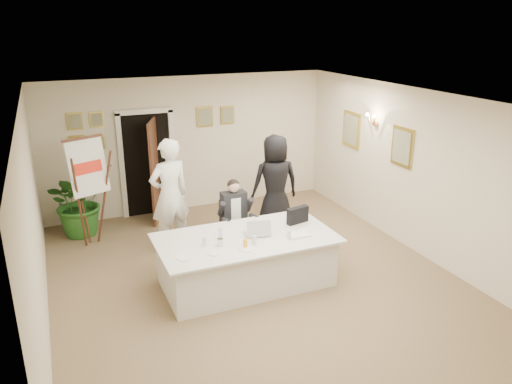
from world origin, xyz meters
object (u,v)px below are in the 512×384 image
object	(u,v)px
laptop	(256,226)
conference_table	(246,260)
seated_man	(235,217)
standing_man	(170,195)
standing_woman	(275,183)
paper_stack	(298,235)
flip_chart	(88,198)
oj_glass	(245,243)
steel_jug	(220,242)
laptop_bag	(298,215)
potted_palm	(79,201)

from	to	relation	value
laptop	conference_table	bearing A→B (deg)	-153.91
seated_man	standing_man	bearing A→B (deg)	138.27
conference_table	standing_man	distance (m)	1.92
laptop	standing_woman	bearing A→B (deg)	69.50
laptop	paper_stack	xyz separation A→B (m)	(0.57, -0.31, -0.12)
flip_chart	paper_stack	xyz separation A→B (m)	(2.77, -2.64, -0.11)
oj_glass	steel_jug	xyz separation A→B (m)	(-0.31, 0.20, -0.01)
seated_man	oj_glass	bearing A→B (deg)	-114.84
standing_woman	steel_jug	size ratio (longest dim) A/B	16.84
oj_glass	steel_jug	world-z (taller)	oj_glass
conference_table	flip_chart	xyz separation A→B (m)	(-2.03, 2.37, 0.51)
paper_stack	standing_woman	bearing A→B (deg)	74.41
seated_man	steel_jug	distance (m)	1.39
steel_jug	laptop_bag	bearing A→B (deg)	13.12
potted_palm	paper_stack	xyz separation A→B (m)	(2.90, -3.23, 0.13)
conference_table	paper_stack	bearing A→B (deg)	-19.55
standing_woman	steel_jug	bearing A→B (deg)	54.33
oj_glass	standing_woman	bearing A→B (deg)	55.54
seated_man	laptop_bag	distance (m)	1.17
flip_chart	steel_jug	size ratio (longest dim) A/B	17.78
flip_chart	laptop	size ratio (longest dim) A/B	5.23
standing_man	potted_palm	distance (m)	1.96
oj_glass	flip_chart	bearing A→B (deg)	124.83
standing_man	laptop	size ratio (longest dim) A/B	5.34
standing_man	flip_chart	bearing A→B (deg)	-43.17
laptop	paper_stack	size ratio (longest dim) A/B	1.14
conference_table	standing_woman	bearing A→B (deg)	53.71
seated_man	standing_woman	distance (m)	1.33
potted_palm	laptop_bag	distance (m)	4.19
potted_palm	laptop_bag	size ratio (longest dim) A/B	3.50
conference_table	standing_woman	world-z (taller)	standing_woman
seated_man	potted_palm	distance (m)	3.05
oj_glass	steel_jug	bearing A→B (deg)	146.78
conference_table	laptop_bag	world-z (taller)	laptop_bag
standing_man	potted_palm	world-z (taller)	standing_man
potted_palm	steel_jug	bearing A→B (deg)	-61.16
flip_chart	standing_woman	xyz separation A→B (m)	(3.35, -0.58, 0.02)
standing_woman	potted_palm	bearing A→B (deg)	-11.84
conference_table	steel_jug	xyz separation A→B (m)	(-0.45, -0.13, 0.44)
potted_palm	paper_stack	distance (m)	4.35
paper_stack	laptop	bearing A→B (deg)	151.50
seated_man	paper_stack	distance (m)	1.44
flip_chart	oj_glass	xyz separation A→B (m)	(1.89, -2.71, -0.06)
standing_woman	potted_palm	xyz separation A→B (m)	(-3.48, 1.18, -0.27)
laptop	flip_chart	bearing A→B (deg)	145.99
standing_man	steel_jug	size ratio (longest dim) A/B	18.15
flip_chart	steel_jug	world-z (taller)	flip_chart
paper_stack	steel_jug	xyz separation A→B (m)	(-1.19, 0.13, 0.04)
steel_jug	conference_table	bearing A→B (deg)	16.67
conference_table	laptop	distance (m)	0.55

